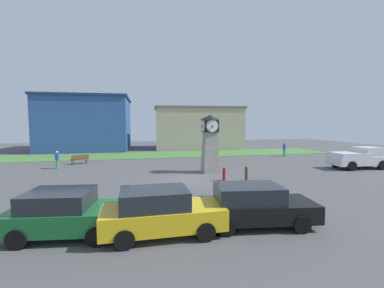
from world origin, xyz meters
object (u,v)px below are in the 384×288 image
car_by_building (254,205)px  pedestrian_near_bench (284,149)px  pedestrian_crossing_lot (57,159)px  car_navy_sedan (66,213)px  pickup_truck (359,158)px  bollard_mid_row (224,174)px  car_near_tower (161,212)px  clock_tower (210,144)px  bollard_near_tower (246,174)px  bench (80,158)px

car_by_building → pedestrian_near_bench: bearing=54.5°
car_by_building → pedestrian_crossing_lot: size_ratio=2.94×
car_navy_sedan → pickup_truck: (21.30, 8.81, 0.13)m
bollard_mid_row → car_navy_sedan: 10.84m
car_navy_sedan → car_near_tower: 3.28m
clock_tower → bollard_mid_row: clock_tower is taller
clock_tower → car_near_tower: size_ratio=1.09×
car_by_building → pedestrian_near_bench: (12.90, 18.08, 0.17)m
pickup_truck → car_near_tower: bearing=-152.3°
pickup_truck → bollard_mid_row: bearing=-171.8°
bollard_near_tower → bollard_mid_row: 1.52m
pedestrian_near_bench → pedestrian_crossing_lot: (-23.74, -2.99, -0.08)m
car_by_building → pickup_truck: (14.56, 9.46, 0.14)m
bollard_near_tower → pedestrian_crossing_lot: 16.01m
pedestrian_near_bench → bollard_mid_row: bearing=-137.2°
car_by_building → pickup_truck: bearing=33.0°
clock_tower → bollard_mid_row: 3.57m
car_near_tower → pedestrian_near_bench: bearing=47.8°
bench → bollard_near_tower: bearing=-41.4°
pickup_truck → bench: size_ratio=3.00×
car_navy_sedan → car_near_tower: (3.21, -0.68, 0.02)m
clock_tower → bollard_near_tower: 4.52m
clock_tower → pedestrian_crossing_lot: bearing=160.2°
car_near_tower → pickup_truck: size_ratio=0.84×
bollard_near_tower → car_near_tower: car_near_tower is taller
car_navy_sedan → bench: car_navy_sedan is taller
bollard_mid_row → pedestrian_near_bench: bearing=42.8°
car_navy_sedan → car_by_building: (6.74, -0.65, -0.01)m
bench → pedestrian_crossing_lot: (-1.33, -2.48, 0.36)m
bench → car_near_tower: bearing=-71.2°
car_by_building → pedestrian_crossing_lot: (-10.84, 15.09, 0.09)m
clock_tower → bollard_near_tower: (1.32, -3.95, -1.75)m
pedestrian_near_bench → car_by_building: bearing=-125.5°
bollard_near_tower → pedestrian_near_bench: pedestrian_near_bench is taller
clock_tower → car_navy_sedan: bearing=-129.4°
bollard_near_tower → car_navy_sedan: size_ratio=0.27×
bollard_near_tower → car_near_tower: 9.25m
bollard_mid_row → pedestrian_crossing_lot: size_ratio=0.58×
bollard_near_tower → clock_tower: bearing=108.4°
bollard_mid_row → pickup_truck: size_ratio=0.18×
pedestrian_crossing_lot → pickup_truck: bearing=-12.5°
clock_tower → car_navy_sedan: size_ratio=1.12×
car_near_tower → pedestrian_crossing_lot: 16.80m
bollard_mid_row → pedestrian_crossing_lot: (-12.41, 7.49, 0.42)m
car_by_building → pedestrian_crossing_lot: bearing=125.7°
pedestrian_near_bench → pickup_truck: bearing=-79.1°
clock_tower → car_near_tower: (-5.02, -10.69, -1.48)m
clock_tower → bench: 13.11m
pedestrian_crossing_lot → bollard_mid_row: bearing=-31.1°
car_navy_sedan → pedestrian_crossing_lot: size_ratio=2.62×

